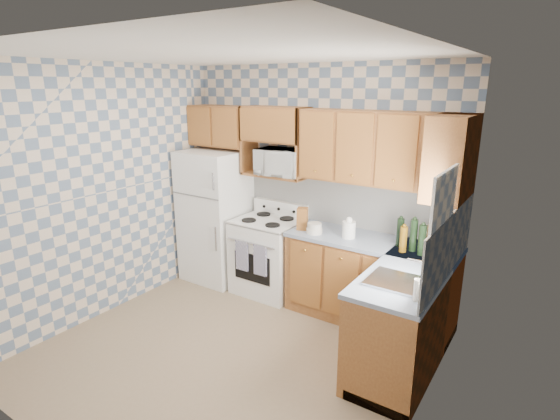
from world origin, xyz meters
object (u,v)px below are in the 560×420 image
at_px(microwave, 281,162).
at_px(refrigerator, 216,216).
at_px(stove_body, 268,257).
at_px(electric_kettle, 349,230).

bearing_deg(microwave, refrigerator, -174.82).
height_order(refrigerator, microwave, microwave).
bearing_deg(stove_body, electric_kettle, -2.55).
height_order(stove_body, electric_kettle, electric_kettle).
height_order(stove_body, microwave, microwave).
relative_size(microwave, electric_kettle, 3.13).
xyz_separation_m(refrigerator, electric_kettle, (1.87, -0.02, 0.17)).
distance_m(microwave, electric_kettle, 1.16).
distance_m(refrigerator, microwave, 1.19).
xyz_separation_m(stove_body, electric_kettle, (1.07, -0.05, 0.56)).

